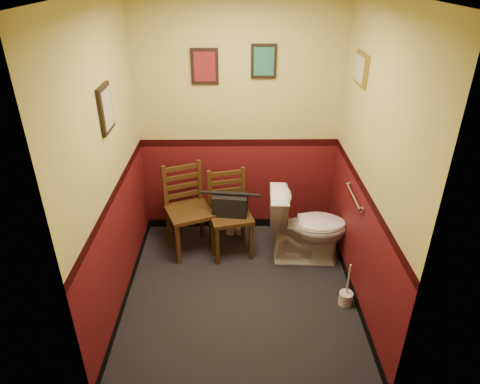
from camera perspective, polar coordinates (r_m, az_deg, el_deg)
floor at (r=4.35m, az=0.03°, el=-13.25°), size 2.20×2.40×0.00m
wall_back at (r=4.71m, az=-0.12°, el=9.31°), size 2.20×0.00×2.70m
wall_front at (r=2.57m, az=0.32°, el=-8.65°), size 2.20×0.00×2.70m
wall_left at (r=3.75m, az=-17.03°, el=2.79°), size 0.00×2.40×2.70m
wall_right at (r=3.77m, az=17.02°, el=2.93°), size 0.00×2.40×2.70m
grab_bar at (r=4.15m, az=14.92°, el=-0.54°), size 0.05×0.56×0.06m
framed_print_back_a at (r=4.54m, az=-4.73°, el=16.35°), size 0.28×0.04×0.36m
framed_print_back_b at (r=4.52m, az=3.19°, el=17.02°), size 0.26×0.04×0.34m
framed_print_left at (r=3.66m, az=-17.44°, el=10.55°), size 0.04×0.30×0.38m
framed_print_right at (r=4.09m, az=15.84°, el=15.51°), size 0.04×0.34×0.28m
toilet at (r=4.61m, az=8.98°, el=-4.57°), size 0.86×0.51×0.82m
toilet_brush at (r=4.31m, az=13.92°, el=-13.49°), size 0.13×0.13×0.47m
chair_left at (r=4.72m, az=-6.96°, el=-2.33°), size 0.60×0.60×0.99m
chair_right at (r=4.66m, az=-1.41°, el=-2.89°), size 0.53×0.53×0.94m
handbag at (r=4.56m, az=-1.31°, el=-1.70°), size 0.39×0.23×0.27m
tp_stack at (r=5.11m, az=-0.62°, el=-4.40°), size 0.23×0.14×0.30m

